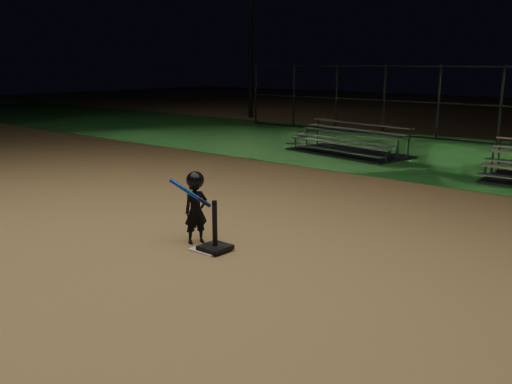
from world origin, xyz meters
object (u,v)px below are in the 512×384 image
at_px(home_plate, 210,249).
at_px(child_batter, 196,205).
at_px(bleacher_left, 348,148).
at_px(batting_tee, 215,241).
at_px(light_pole_left, 250,10).

relative_size(home_plate, child_batter, 0.42).
distance_m(child_batter, bleacher_left, 8.77).
distance_m(batting_tee, child_batter, 0.63).
xyz_separation_m(home_plate, batting_tee, (0.10, -0.00, 0.14)).
distance_m(home_plate, batting_tee, 0.17).
xyz_separation_m(batting_tee, bleacher_left, (-2.90, 8.50, 0.03)).
height_order(child_batter, light_pole_left, light_pole_left).
bearing_deg(batting_tee, bleacher_left, 108.83).
height_order(batting_tee, light_pole_left, light_pole_left).
height_order(home_plate, batting_tee, batting_tee).
bearing_deg(light_pole_left, bleacher_left, -35.02).
bearing_deg(child_batter, home_plate, -80.40).
xyz_separation_m(child_batter, light_pole_left, (-11.64, 14.86, 4.38)).
relative_size(home_plate, batting_tee, 0.64).
bearing_deg(home_plate, child_batter, 166.79).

